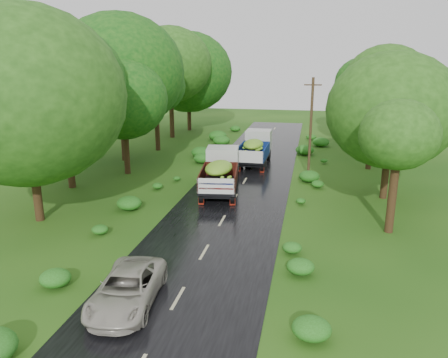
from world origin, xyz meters
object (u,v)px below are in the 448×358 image
(utility_pole, at_px, (311,126))
(truck_far, at_px, (256,147))
(car, at_px, (127,288))
(truck_near, at_px, (221,170))

(utility_pole, bearing_deg, truck_far, 146.42)
(truck_far, height_order, car, truck_far)
(truck_near, relative_size, truck_far, 1.05)
(truck_near, distance_m, utility_pole, 8.17)
(truck_near, bearing_deg, utility_pole, 37.39)
(car, bearing_deg, truck_far, 79.81)
(truck_near, height_order, truck_far, truck_near)
(truck_near, xyz_separation_m, utility_pole, (5.58, 5.54, 2.22))
(car, distance_m, utility_pole, 20.59)
(truck_far, height_order, utility_pole, utility_pole)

